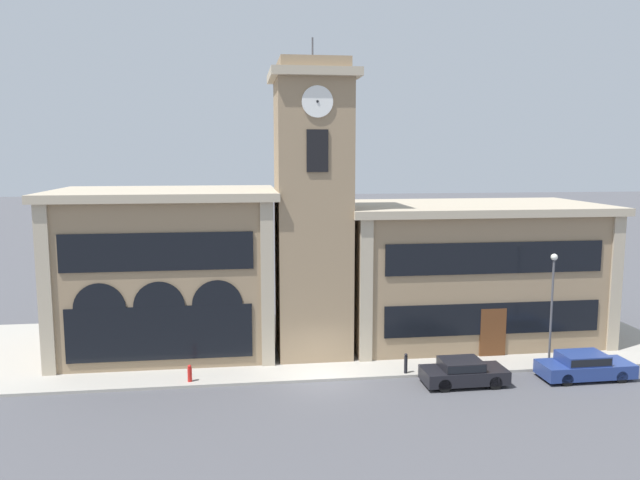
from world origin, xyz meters
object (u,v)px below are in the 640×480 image
parked_car_near (463,371)px  parked_car_mid (584,365)px  street_lamp (552,294)px  fire_hydrant (190,373)px  bollard (406,364)px

parked_car_near → parked_car_mid: 6.49m
street_lamp → parked_car_mid: bearing=-57.5°
street_lamp → fire_hydrant: bearing=179.4°
parked_car_mid → street_lamp: (-1.05, 1.65, 3.42)m
parked_car_mid → parked_car_near: bearing=179.3°
parked_car_near → bollard: size_ratio=3.96×
parked_car_near → parked_car_mid: size_ratio=0.88×
parked_car_mid → bollard: (-8.99, 1.60, -0.05)m
parked_car_mid → fire_hydrant: (-20.06, 1.85, -0.14)m
bollard → parked_car_mid: bearing=-10.1°
parked_car_mid → street_lamp: 3.94m
bollard → street_lamp: bearing=0.4°
parked_car_mid → fire_hydrant: size_ratio=5.48×
street_lamp → bollard: bearing=-179.6°
street_lamp → bollard: 8.66m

